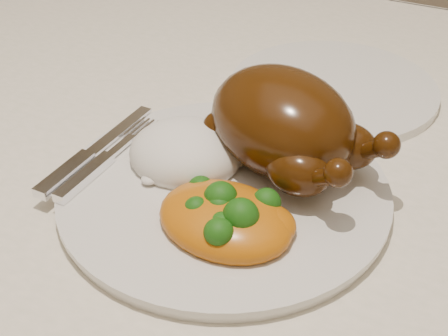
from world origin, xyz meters
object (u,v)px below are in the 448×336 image
at_px(dinner_plate, 224,191).
at_px(roast_chicken, 285,124).
at_px(side_plate, 333,88).
at_px(dining_table, 167,224).

bearing_deg(dinner_plate, roast_chicken, 57.79).
height_order(dinner_plate, side_plate, dinner_plate).
relative_size(dining_table, side_plate, 6.66).
bearing_deg(roast_chicken, dining_table, -152.00).
xyz_separation_m(dining_table, roast_chicken, (0.13, 0.01, 0.16)).
distance_m(dining_table, dinner_plate, 0.15).
distance_m(side_plate, roast_chicken, 0.19).
xyz_separation_m(dinner_plate, roast_chicken, (0.03, 0.05, 0.05)).
bearing_deg(dining_table, side_plate, 57.72).
xyz_separation_m(dining_table, dinner_plate, (0.09, -0.04, 0.11)).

